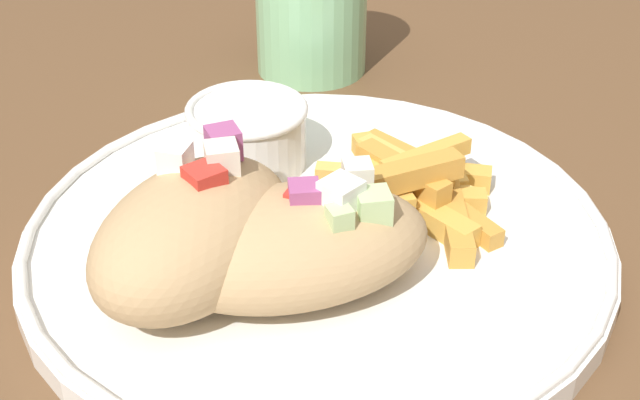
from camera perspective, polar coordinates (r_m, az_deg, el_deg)
name	(u,v)px	position (r m, az deg, el deg)	size (l,w,h in m)	color
table	(309,374)	(0.52, -0.71, -11.07)	(1.22, 1.22, 0.78)	brown
plate	(320,239)	(0.47, 0.00, -2.48)	(0.31, 0.31, 0.02)	white
pita_sandwich_near	(292,243)	(0.42, -1.79, -2.80)	(0.15, 0.15, 0.06)	tan
pita_sandwich_far	(194,233)	(0.42, -8.10, -2.12)	(0.13, 0.10, 0.07)	tan
fries_pile	(416,186)	(0.49, 6.17, 0.87)	(0.10, 0.11, 0.04)	gold
sauce_ramekin	(248,132)	(0.52, -4.65, 4.39)	(0.07, 0.07, 0.04)	white
water_glass	(311,9)	(0.66, -0.56, 12.14)	(0.08, 0.08, 0.10)	#8CCC93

